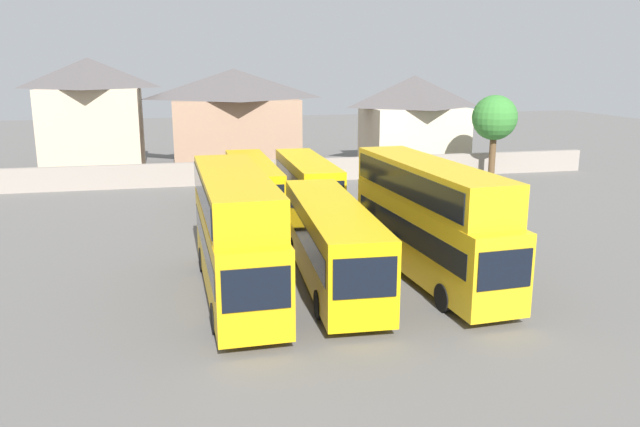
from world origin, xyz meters
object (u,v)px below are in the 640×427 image
at_px(bus_4, 253,183).
at_px(tree_left_of_lot, 495,118).
at_px(bus_3, 429,214).
at_px(bus_5, 307,181).
at_px(house_terrace_left, 92,114).
at_px(house_terrace_right, 414,119).
at_px(bus_1, 235,228).
at_px(bus_2, 332,239).
at_px(house_terrace_centre, 235,117).

distance_m(bus_4, tree_left_of_lot, 22.23).
xyz_separation_m(bus_4, tree_left_of_lot, (20.55, 7.93, 3.01)).
bearing_deg(bus_3, bus_4, -160.84).
height_order(bus_5, house_terrace_left, house_terrace_left).
relative_size(house_terrace_right, tree_left_of_lot, 1.36).
bearing_deg(house_terrace_left, bus_1, -74.41).
xyz_separation_m(bus_1, house_terrace_left, (-9.23, 33.08, 2.12)).
xyz_separation_m(bus_5, tree_left_of_lot, (17.02, 7.82, 3.02)).
xyz_separation_m(bus_1, bus_3, (8.40, 0.33, 0.05)).
bearing_deg(bus_2, house_terrace_right, 156.45).
xyz_separation_m(house_terrace_centre, tree_left_of_lot, (19.95, -10.51, 0.41)).
height_order(bus_2, bus_5, bus_2).
height_order(bus_5, house_terrace_right, house_terrace_right).
xyz_separation_m(bus_2, bus_4, (-1.72, 14.09, -0.12)).
bearing_deg(bus_4, house_terrace_right, 134.21).
bearing_deg(bus_4, bus_2, 6.60).
distance_m(bus_1, tree_left_of_lot, 32.15).
height_order(bus_4, tree_left_of_lot, tree_left_of_lot).
height_order(house_terrace_centre, tree_left_of_lot, house_terrace_centre).
relative_size(bus_2, house_terrace_centre, 1.05).
bearing_deg(bus_5, bus_3, 10.07).
distance_m(bus_4, house_terrace_left, 22.09).
xyz_separation_m(bus_2, house_terrace_left, (-13.32, 32.64, 2.95)).
xyz_separation_m(bus_3, house_terrace_right, (10.96, 30.96, 1.28)).
height_order(bus_3, bus_5, bus_3).
relative_size(bus_2, house_terrace_left, 1.24).
xyz_separation_m(bus_3, bus_5, (-2.51, 14.32, -1.01)).
distance_m(bus_1, bus_4, 14.75).
distance_m(bus_2, house_terrace_centre, 32.65).
bearing_deg(house_terrace_left, bus_3, -61.71).
distance_m(house_terrace_left, house_terrace_centre, 12.20).
bearing_deg(bus_3, house_terrace_left, -155.57).
bearing_deg(house_terrace_right, house_terrace_left, 176.40).
distance_m(bus_2, bus_5, 14.32).
distance_m(bus_4, house_terrace_centre, 18.63).
xyz_separation_m(bus_4, bus_5, (3.53, 0.11, -0.01)).
bearing_deg(house_terrace_right, bus_1, -121.75).
height_order(bus_1, bus_2, bus_1).
bearing_deg(bus_5, house_terrace_left, -140.53).
bearing_deg(bus_2, house_terrace_centre, -175.23).
height_order(bus_5, house_terrace_centre, house_terrace_centre).
relative_size(bus_3, house_terrace_left, 1.23).
distance_m(bus_2, house_terrace_right, 34.48).
bearing_deg(bus_3, bus_5, -173.92).
xyz_separation_m(bus_3, house_terrace_left, (-17.63, 32.75, 2.06)).
bearing_deg(house_terrace_right, house_terrace_centre, 174.11).
bearing_deg(house_terrace_left, bus_4, -57.99).
height_order(house_terrace_left, tree_left_of_lot, house_terrace_left).
height_order(bus_3, house_terrace_centre, house_terrace_centre).
relative_size(bus_4, tree_left_of_lot, 1.68).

